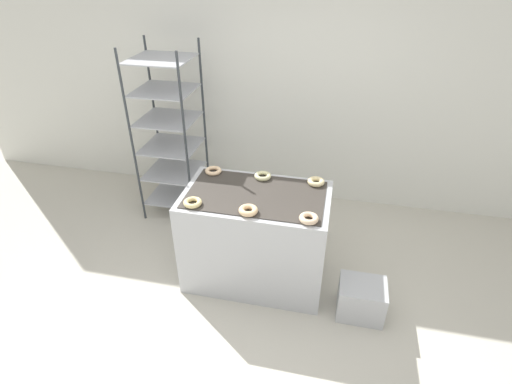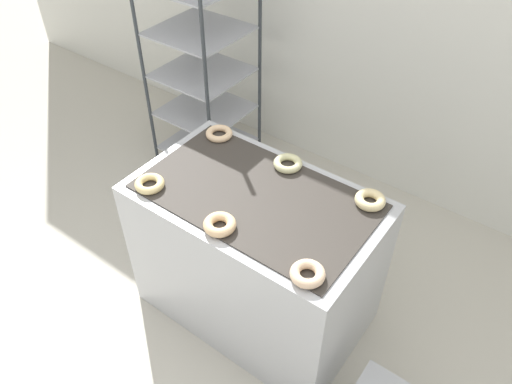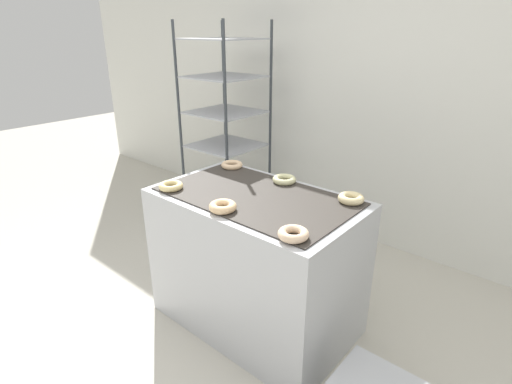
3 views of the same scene
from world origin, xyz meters
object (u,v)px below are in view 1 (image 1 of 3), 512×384
baking_rack_cart (170,133)px  donut_near_center (248,210)px  fryer_machine (256,237)px  donut_far_left (213,171)px  donut_near_left (193,202)px  donut_near_right (309,218)px  donut_far_center (263,176)px  donut_far_right (316,182)px  glaze_bin (361,299)px

baking_rack_cart → donut_near_center: (1.12, -1.17, -0.03)m
fryer_machine → donut_far_left: bearing=149.0°
donut_near_left → donut_near_right: size_ratio=1.00×
donut_far_left → donut_far_center: (0.45, 0.00, 0.00)m
donut_near_center → donut_far_right: bearing=49.4°
donut_near_left → donut_near_right: (0.91, -0.02, 0.00)m
baking_rack_cart → donut_far_center: (1.13, -0.62, -0.03)m
donut_near_center → donut_near_left: bearing=178.2°
glaze_bin → donut_far_left: size_ratio=2.55×
glaze_bin → donut_far_left: (-1.39, 0.52, 0.75)m
donut_near_left → donut_near_center: bearing=-1.8°
glaze_bin → donut_near_left: 1.58m
baking_rack_cart → donut_far_right: size_ratio=12.76×
fryer_machine → glaze_bin: (0.94, -0.25, -0.29)m
fryer_machine → donut_far_left: (-0.45, 0.27, 0.46)m
donut_far_center → glaze_bin: bearing=-29.4°
baking_rack_cart → donut_near_right: baking_rack_cart is taller
donut_near_center → donut_far_right: size_ratio=1.02×
donut_near_center → donut_far_left: (-0.45, 0.54, -0.00)m
donut_near_left → donut_far_left: bearing=89.8°
baking_rack_cart → donut_far_center: bearing=-28.9°
donut_far_center → donut_near_center: bearing=-90.5°
glaze_bin → donut_near_right: bearing=-177.5°
donut_near_right → donut_far_left: 1.06m
baking_rack_cart → donut_near_center: baking_rack_cart is taller
donut_near_right → donut_far_right: bearing=89.6°
donut_far_center → donut_far_right: bearing=-0.5°
baking_rack_cart → donut_far_center: 1.29m
fryer_machine → glaze_bin: fryer_machine is taller
donut_near_center → donut_far_right: (0.46, 0.54, -0.00)m
donut_near_center → donut_far_right: 0.71m
donut_near_center → fryer_machine: bearing=89.8°
glaze_bin → donut_near_center: size_ratio=2.53×
donut_far_left → baking_rack_cart: bearing=137.1°
donut_far_left → donut_far_center: 0.45m
baking_rack_cart → donut_far_left: 0.92m
fryer_machine → donut_near_left: donut_near_left is taller
donut_far_left → donut_near_left: bearing=-90.2°
fryer_machine → glaze_bin: size_ratio=3.23×
fryer_machine → donut_far_right: 0.71m
donut_far_right → donut_near_center: bearing=-130.6°
donut_near_left → donut_far_right: (0.91, 0.53, 0.00)m
glaze_bin → donut_near_right: donut_near_right is taller
fryer_machine → donut_near_center: (-0.00, -0.27, 0.47)m
baking_rack_cart → fryer_machine: bearing=-38.6°
baking_rack_cart → donut_far_right: (1.58, -0.63, -0.03)m
donut_near_left → donut_near_center: 0.45m
glaze_bin → donut_near_right: (-0.48, -0.02, 0.75)m
baking_rack_cart → donut_near_right: 1.97m
baking_rack_cart → donut_far_left: size_ratio=12.57×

